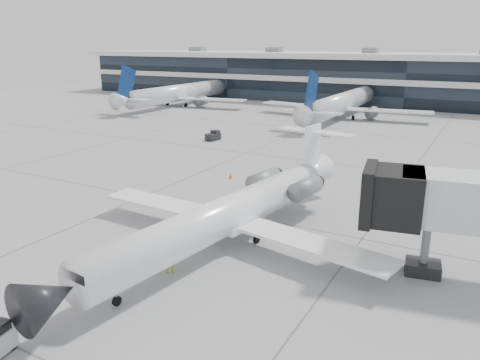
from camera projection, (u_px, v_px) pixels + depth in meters
The scene contains 8 objects.
ground at pixel (239, 215), 37.99m from camera, with size 220.00×220.00×0.00m, color gray.
terminal at pixel (414, 82), 105.58m from camera, with size 170.00×22.00×10.00m, color black.
bg_jet_left at pixel (182, 105), 105.01m from camera, with size 32.00×40.00×9.60m, color white, non-canonical shape.
bg_jet_center at pixel (343, 117), 87.96m from camera, with size 32.00×40.00×9.60m, color white, non-canonical shape.
regional_jet at pixel (231, 212), 32.05m from camera, with size 23.28×29.06×6.71m.
ramp_worker at pixel (169, 257), 28.27m from camera, with size 0.72×0.48×1.99m, color #AED616.
traffic_cone at pixel (231, 176), 48.25m from camera, with size 0.45×0.45×0.63m.
far_tug at pixel (213, 136), 67.12m from camera, with size 1.57×2.34×1.39m.
Camera 1 is at (17.16, -31.24, 13.47)m, focal length 35.00 mm.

